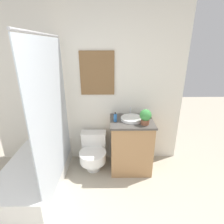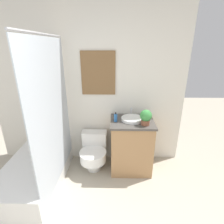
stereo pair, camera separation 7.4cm
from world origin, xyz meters
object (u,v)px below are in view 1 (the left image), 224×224
at_px(toilet, 93,152).
at_px(sink, 132,119).
at_px(potted_plant, 145,116).
at_px(soap_bottle, 115,118).

height_order(toilet, sink, sink).
distance_m(toilet, potted_plant, 1.01).
bearing_deg(potted_plant, sink, 137.69).
distance_m(toilet, soap_bottle, 0.69).
bearing_deg(toilet, soap_bottle, -6.45).
bearing_deg(toilet, sink, 1.25).
xyz_separation_m(sink, potted_plant, (0.17, -0.15, 0.10)).
bearing_deg(potted_plant, toilet, 169.41).
distance_m(soap_bottle, potted_plant, 0.43).
bearing_deg(sink, soap_bottle, -168.04).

